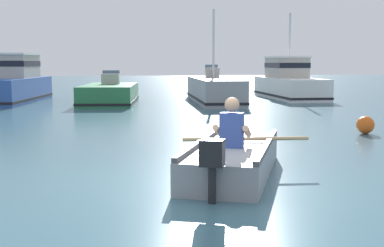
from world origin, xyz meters
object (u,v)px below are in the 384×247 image
at_px(rowboat_with_person, 234,157).
at_px(moored_boat_green, 110,94).
at_px(moored_boat_grey, 214,91).
at_px(moored_boat_white, 289,82).
at_px(moored_boat_blue, 13,84).
at_px(mooring_buoy, 365,125).

height_order(rowboat_with_person, moored_boat_green, moored_boat_green).
bearing_deg(rowboat_with_person, moored_boat_green, 97.30).
height_order(rowboat_with_person, moored_boat_grey, moored_boat_grey).
xyz_separation_m(moored_boat_green, moored_boat_white, (8.50, 1.89, 0.38)).
relative_size(moored_boat_blue, moored_boat_green, 1.19).
distance_m(moored_boat_blue, mooring_buoy, 15.37).
relative_size(rowboat_with_person, moored_boat_green, 0.70).
height_order(rowboat_with_person, moored_boat_blue, moored_boat_blue).
bearing_deg(mooring_buoy, rowboat_with_person, -138.25).
relative_size(moored_boat_green, moored_boat_grey, 0.75).
bearing_deg(moored_boat_grey, moored_boat_blue, 170.75).
xyz_separation_m(rowboat_with_person, moored_boat_blue, (-5.87, 15.35, 0.54)).
bearing_deg(rowboat_with_person, moored_boat_white, 67.03).
xyz_separation_m(rowboat_with_person, moored_boat_grey, (2.65, 13.97, 0.24)).
distance_m(moored_boat_green, moored_boat_white, 8.72).
relative_size(rowboat_with_person, moored_boat_grey, 0.53).
distance_m(moored_boat_blue, moored_boat_white, 12.59).
bearing_deg(moored_boat_blue, rowboat_with_person, -69.09).
bearing_deg(moored_boat_white, moored_boat_green, -167.46).
distance_m(moored_boat_white, mooring_buoy, 12.38).
relative_size(moored_boat_green, moored_boat_white, 0.87).
relative_size(rowboat_with_person, moored_boat_white, 0.60).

